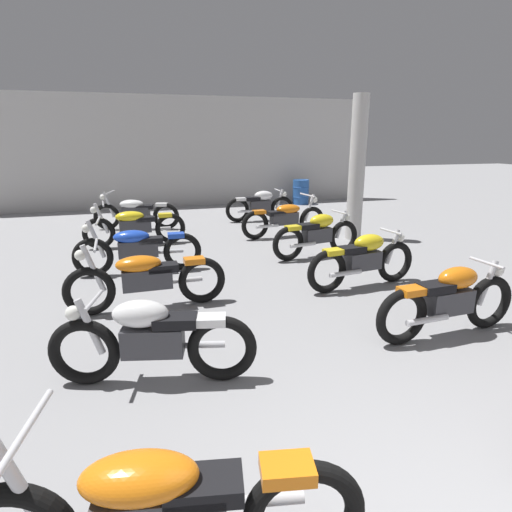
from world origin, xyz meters
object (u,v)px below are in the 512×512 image
at_px(support_pillar, 357,169).
at_px(motorcycle_left_row_1, 152,338).
at_px(motorcycle_right_row_2, 363,259).
at_px(motorcycle_left_row_0, 159,508).
at_px(motorcycle_left_row_4, 135,225).
at_px(motorcycle_right_row_1, 449,299).
at_px(motorcycle_left_row_2, 146,278).
at_px(motorcycle_left_row_5, 136,212).
at_px(motorcycle_left_row_3, 137,248).
at_px(motorcycle_right_row_5, 260,205).
at_px(motorcycle_right_row_3, 317,234).
at_px(oil_drum, 301,192).
at_px(motorcycle_right_row_4, 285,218).

bearing_deg(support_pillar, motorcycle_left_row_1, -134.85).
relative_size(motorcycle_left_row_1, motorcycle_right_row_2, 0.99).
xyz_separation_m(motorcycle_left_row_0, motorcycle_left_row_4, (0.04, 7.56, 0.00)).
bearing_deg(motorcycle_right_row_1, motorcycle_left_row_0, -150.25).
relative_size(support_pillar, motorcycle_left_row_2, 1.47).
bearing_deg(motorcycle_right_row_1, motorcycle_left_row_2, 151.05).
distance_m(motorcycle_left_row_2, motorcycle_left_row_5, 5.46).
xyz_separation_m(motorcycle_left_row_3, motorcycle_right_row_5, (3.44, 3.94, 0.01)).
xyz_separation_m(motorcycle_left_row_4, motorcycle_right_row_1, (3.44, -5.57, 0.01)).
height_order(motorcycle_left_row_2, motorcycle_right_row_1, motorcycle_left_row_2).
bearing_deg(motorcycle_right_row_5, motorcycle_left_row_5, -176.96).
bearing_deg(support_pillar, motorcycle_right_row_3, -140.63).
distance_m(motorcycle_left_row_0, motorcycle_right_row_5, 10.11).
relative_size(support_pillar, oil_drum, 3.76).
height_order(motorcycle_left_row_1, oil_drum, motorcycle_left_row_1).
bearing_deg(motorcycle_right_row_4, motorcycle_left_row_4, 178.50).
distance_m(motorcycle_left_row_0, motorcycle_right_row_2, 5.10).
distance_m(support_pillar, motorcycle_right_row_5, 3.24).
xyz_separation_m(motorcycle_left_row_1, motorcycle_right_row_2, (3.33, 1.84, 0.00)).
distance_m(motorcycle_right_row_2, motorcycle_right_row_5, 5.70).
height_order(motorcycle_left_row_0, motorcycle_right_row_1, motorcycle_left_row_0).
distance_m(motorcycle_left_row_5, motorcycle_right_row_4, 3.83).
bearing_deg(motorcycle_right_row_4, motorcycle_left_row_0, -114.85).
distance_m(motorcycle_left_row_2, motorcycle_right_row_4, 4.93).
bearing_deg(oil_drum, motorcycle_right_row_3, -109.69).
height_order(motorcycle_left_row_0, motorcycle_left_row_1, motorcycle_left_row_0).
distance_m(motorcycle_right_row_3, oil_drum, 6.88).
height_order(motorcycle_left_row_5, motorcycle_right_row_2, motorcycle_left_row_5).
height_order(support_pillar, motorcycle_right_row_2, support_pillar).
relative_size(motorcycle_right_row_3, oil_drum, 2.31).
relative_size(motorcycle_left_row_1, motorcycle_left_row_4, 0.89).
height_order(motorcycle_left_row_2, motorcycle_left_row_4, same).
height_order(motorcycle_right_row_4, motorcycle_right_row_5, motorcycle_right_row_4).
bearing_deg(motorcycle_right_row_3, motorcycle_left_row_5, 132.32).
bearing_deg(oil_drum, motorcycle_left_row_3, -131.17).
bearing_deg(motorcycle_right_row_1, motorcycle_left_row_1, -179.51).
xyz_separation_m(motorcycle_left_row_0, motorcycle_left_row_3, (0.04, 5.55, 0.00)).
height_order(motorcycle_left_row_2, motorcycle_right_row_4, same).
bearing_deg(motorcycle_right_row_1, motorcycle_right_row_2, 92.47).
distance_m(motorcycle_left_row_0, oil_drum, 13.42).
xyz_separation_m(motorcycle_left_row_5, motorcycle_right_row_3, (3.36, -3.69, 0.01)).
distance_m(motorcycle_left_row_0, motorcycle_right_row_1, 4.01).
bearing_deg(motorcycle_left_row_4, motorcycle_left_row_2, -88.87).
xyz_separation_m(motorcycle_right_row_1, motorcycle_right_row_3, (-0.02, 3.64, 0.00)).
xyz_separation_m(motorcycle_left_row_1, motorcycle_left_row_3, (-0.03, 3.59, -0.01)).
bearing_deg(motorcycle_left_row_4, support_pillar, -8.49).
height_order(support_pillar, motorcycle_left_row_4, support_pillar).
distance_m(motorcycle_left_row_5, motorcycle_right_row_1, 8.07).
bearing_deg(motorcycle_right_row_4, motorcycle_right_row_3, -90.10).
height_order(motorcycle_right_row_3, oil_drum, motorcycle_right_row_3).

